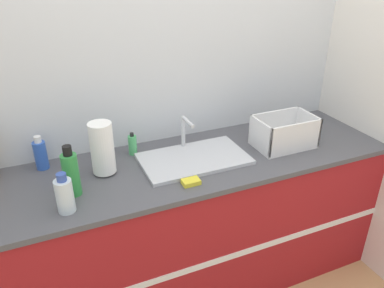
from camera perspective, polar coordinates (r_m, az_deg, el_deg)
wall_back at (r=2.25m, az=-4.38°, el=10.41°), size 4.79×0.06×2.60m
wall_right at (r=2.63m, az=25.06°, el=10.45°), size 0.06×2.65×2.60m
counter_cabinet at (r=2.35m, az=-0.69°, el=-12.26°), size 2.41×0.68×0.90m
sink at (r=2.10m, az=0.25°, el=-2.07°), size 0.59×0.35×0.21m
paper_towel_roll at (r=1.97m, az=-13.52°, el=-0.67°), size 0.12×0.12×0.29m
dish_rack at (r=2.30m, az=13.83°, el=1.39°), size 0.35×0.23×0.19m
bottle_blue at (r=2.14m, az=-22.08°, el=-1.48°), size 0.07×0.07×0.19m
bottle_clear at (r=1.75m, az=-18.84°, el=-7.35°), size 0.08×0.08×0.19m
bottle_green at (r=1.85m, az=-17.95°, el=-4.29°), size 0.08×0.08×0.26m
soap_dispenser at (r=2.17m, az=-9.04°, el=-0.10°), size 0.05×0.05×0.13m
sponge at (r=1.89m, az=-0.16°, el=-5.78°), size 0.09×0.06×0.02m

